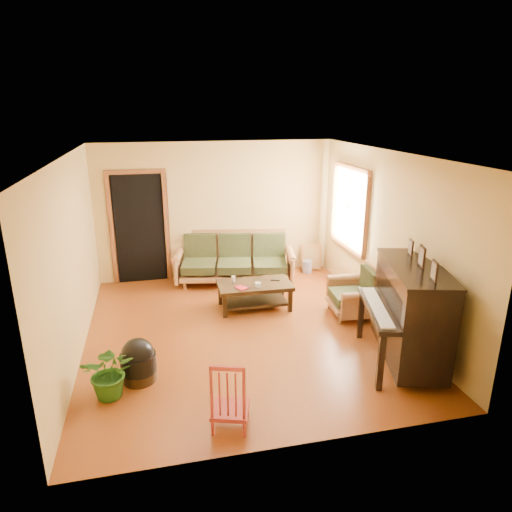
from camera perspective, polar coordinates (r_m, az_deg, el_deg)
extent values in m
plane|color=#62290C|center=(6.93, -1.76, -9.34)|extent=(5.00, 5.00, 0.00)
cube|color=black|center=(8.79, -14.34, 3.28)|extent=(1.08, 0.16, 2.05)
cube|color=white|center=(8.25, 11.65, 5.91)|extent=(0.12, 1.36, 1.46)
cube|color=#996038|center=(8.58, -2.70, -0.37)|extent=(2.34, 1.34, 0.94)
cube|color=black|center=(7.58, -0.19, -4.97)|extent=(1.21, 0.67, 0.44)
cube|color=#996038|center=(7.43, 11.98, -4.29)|extent=(0.85, 0.88, 0.82)
cube|color=black|center=(6.18, 18.78, -7.06)|extent=(1.25, 1.69, 1.33)
cylinder|color=black|center=(5.88, -14.46, -13.08)|extent=(0.57, 0.57, 0.41)
cube|color=maroon|center=(4.89, -3.27, -16.68)|extent=(0.48, 0.51, 0.81)
cube|color=#CF9045|center=(9.39, 6.92, -0.12)|extent=(0.42, 0.20, 0.54)
cylinder|color=#344A9C|center=(9.28, 6.42, -1.31)|extent=(0.20, 0.20, 0.24)
imported|color=#225418|center=(5.61, -17.80, -13.60)|extent=(0.63, 0.55, 0.65)
imported|color=#A41522|center=(7.24, -2.28, -4.17)|extent=(0.23, 0.25, 0.02)
cylinder|color=silver|center=(7.54, -2.85, -2.90)|extent=(0.08, 0.08, 0.11)
cylinder|color=white|center=(7.36, 0.24, -3.60)|extent=(0.13, 0.13, 0.07)
cube|color=black|center=(7.62, 2.42, -3.03)|extent=(0.15, 0.10, 0.02)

